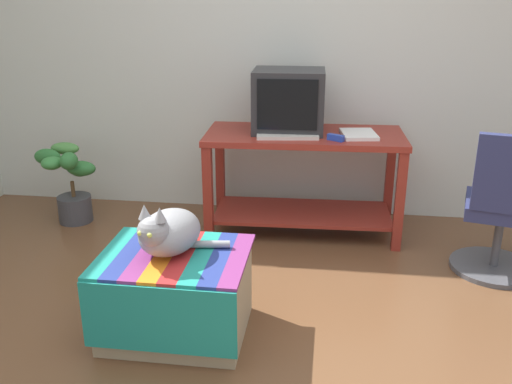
% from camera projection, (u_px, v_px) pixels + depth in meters
% --- Properties ---
extents(ground_plane, '(14.00, 14.00, 0.00)m').
position_uv_depth(ground_plane, '(240.00, 370.00, 2.52)').
color(ground_plane, brown).
extents(back_wall, '(8.00, 0.10, 2.60)m').
position_uv_depth(back_wall, '(285.00, 38.00, 3.99)').
color(back_wall, silver).
rests_on(back_wall, ground_plane).
extents(desk, '(1.35, 0.64, 0.71)m').
position_uv_depth(desk, '(304.00, 166.00, 3.82)').
color(desk, maroon).
rests_on(desk, ground_plane).
extents(tv_monitor, '(0.48, 0.40, 0.41)m').
position_uv_depth(tv_monitor, '(289.00, 102.00, 3.73)').
color(tv_monitor, '#28282B').
rests_on(tv_monitor, desk).
extents(keyboard, '(0.42, 0.20, 0.02)m').
position_uv_depth(keyboard, '(287.00, 136.00, 3.63)').
color(keyboard, beige).
rests_on(keyboard, desk).
extents(book, '(0.26, 0.31, 0.02)m').
position_uv_depth(book, '(359.00, 134.00, 3.67)').
color(book, white).
rests_on(book, desk).
extents(ottoman_with_blanket, '(0.71, 0.58, 0.43)m').
position_uv_depth(ottoman_with_blanket, '(176.00, 294.00, 2.73)').
color(ottoman_with_blanket, tan).
rests_on(ottoman_with_blanket, ground_plane).
extents(cat, '(0.46, 0.41, 0.29)m').
position_uv_depth(cat, '(168.00, 232.00, 2.63)').
color(cat, gray).
rests_on(cat, ottoman_with_blanket).
extents(potted_plant, '(0.45, 0.37, 0.57)m').
position_uv_depth(potted_plant, '(71.00, 184.00, 4.05)').
color(potted_plant, '#3D3D42').
rests_on(potted_plant, ground_plane).
extents(office_chair, '(0.52, 0.52, 0.89)m').
position_uv_depth(office_chair, '(503.00, 214.00, 3.25)').
color(office_chair, '#4C4C51').
rests_on(office_chair, ground_plane).
extents(stapler, '(0.11, 0.09, 0.04)m').
position_uv_depth(stapler, '(336.00, 138.00, 3.55)').
color(stapler, '#2342B7').
rests_on(stapler, desk).
extents(pen, '(0.12, 0.09, 0.01)m').
position_uv_depth(pen, '(364.00, 132.00, 3.77)').
color(pen, black).
rests_on(pen, desk).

